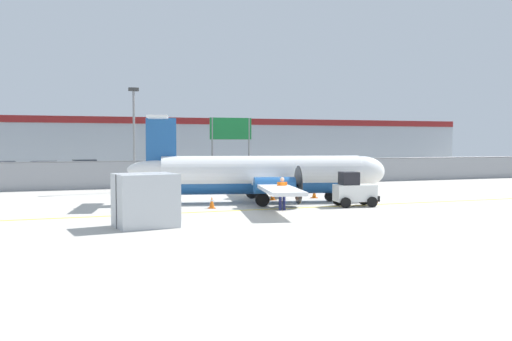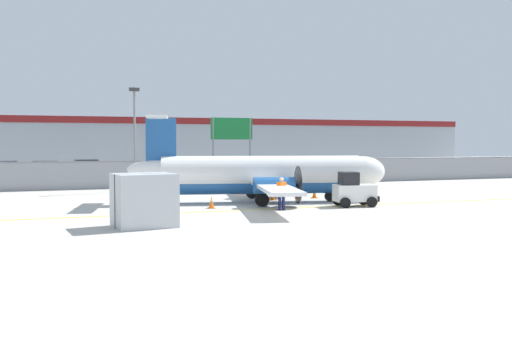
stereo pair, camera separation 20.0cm
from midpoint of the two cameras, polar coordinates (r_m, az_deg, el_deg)
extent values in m
plane|color=#BCB7AD|center=(27.91, 2.61, -4.34)|extent=(140.00, 140.00, 0.00)
cube|color=yellow|center=(29.75, 1.13, -3.88)|extent=(84.00, 0.20, 0.01)
cube|color=gray|center=(44.91, -6.22, -0.33)|extent=(98.00, 0.04, 2.00)
cylinder|color=slate|center=(44.86, -6.23, 1.01)|extent=(98.00, 0.10, 0.10)
cube|color=#38383A|center=(56.19, -9.00, -0.66)|extent=(98.00, 17.00, 0.12)
cube|color=#A8B2BC|center=(74.33, -11.73, 2.63)|extent=(91.00, 8.00, 6.50)
cube|color=maroon|center=(70.42, -11.29, 4.95)|extent=(91.00, 0.20, 0.80)
cylinder|color=white|center=(32.98, 0.42, -0.17)|extent=(11.64, 4.27, 1.90)
ellipsoid|color=white|center=(34.37, 10.44, -0.09)|extent=(2.97, 2.32, 1.80)
ellipsoid|color=white|center=(32.66, -10.13, 0.11)|extent=(3.39, 1.70, 1.05)
cylinder|color=#1E5193|center=(33.01, 0.42, -1.07)|extent=(10.40, 3.61, 1.48)
cube|color=white|center=(33.03, 0.59, -1.16)|extent=(4.92, 15.98, 0.18)
cylinder|color=#1E5193|center=(35.63, 0.30, -0.86)|extent=(2.34, 1.34, 0.90)
cone|color=black|center=(35.81, 2.12, -0.84)|extent=(0.53, 0.52, 0.44)
cylinder|color=#262626|center=(35.83, 2.35, -0.84)|extent=(0.48, 2.06, 2.10)
cylinder|color=#1E5193|center=(30.50, 1.68, -1.49)|extent=(2.34, 1.34, 0.90)
cone|color=black|center=(30.71, 3.79, -1.47)|extent=(0.53, 0.52, 0.44)
cylinder|color=#262626|center=(30.74, 4.07, -1.47)|extent=(0.48, 2.06, 2.10)
cube|color=#1E5193|center=(32.61, -9.64, 2.48)|extent=(1.70, 0.53, 3.10)
cube|color=white|center=(32.64, -9.92, 5.20)|extent=(2.08, 4.92, 0.14)
cylinder|color=#59595B|center=(33.87, 7.22, -1.74)|extent=(0.17, 0.17, 0.97)
cylinder|color=black|center=(33.91, 7.22, -2.57)|extent=(0.63, 0.34, 0.60)
cylinder|color=#59595B|center=(35.19, -0.58, -1.48)|extent=(0.17, 0.17, 0.90)
cylinder|color=black|center=(35.22, -0.58, -2.21)|extent=(0.79, 0.37, 0.76)
cylinder|color=#59595B|center=(30.82, 0.46, -2.10)|extent=(0.17, 0.17, 0.90)
cylinder|color=black|center=(30.86, 0.45, -2.93)|extent=(0.79, 0.37, 0.76)
cube|color=silver|center=(31.44, 9.67, -2.23)|extent=(2.34, 1.41, 0.90)
cube|color=black|center=(31.25, 9.09, -0.78)|extent=(1.04, 1.12, 0.70)
cube|color=black|center=(31.90, 11.60, -2.71)|extent=(0.32, 1.11, 0.30)
cylinder|color=black|center=(32.31, 10.52, -2.90)|extent=(0.58, 0.26, 0.56)
cylinder|color=black|center=(31.21, 11.35, -3.11)|extent=(0.58, 0.26, 0.56)
cylinder|color=black|center=(31.78, 8.01, -2.97)|extent=(0.58, 0.26, 0.56)
cylinder|color=black|center=(30.66, 8.77, -3.19)|extent=(0.58, 0.26, 0.56)
cylinder|color=#191E4C|center=(29.30, 2.62, -3.16)|extent=(0.17, 0.17, 0.85)
cylinder|color=#191E4C|center=(29.23, 2.25, -3.17)|extent=(0.17, 0.17, 0.85)
cylinder|color=orange|center=(29.19, 2.44, -1.75)|extent=(0.35, 0.35, 0.60)
cylinder|color=orange|center=(29.27, 2.84, -1.68)|extent=(0.10, 0.10, 0.55)
cylinder|color=orange|center=(29.12, 2.03, -1.70)|extent=(0.10, 0.10, 0.55)
sphere|color=tan|center=(29.16, 2.44, -0.89)|extent=(0.22, 0.22, 0.22)
cube|color=#B7BCC1|center=(24.00, -11.23, -2.93)|extent=(2.64, 2.29, 2.20)
cube|color=#333338|center=(24.00, -11.23, -2.93)|extent=(2.43, 0.39, 2.20)
cube|color=orange|center=(35.76, 5.69, -2.72)|extent=(0.36, 0.36, 0.04)
cone|color=orange|center=(35.73, 5.69, -2.21)|extent=(0.28, 0.28, 0.60)
cylinder|color=white|center=(35.72, 5.69, -2.09)|extent=(0.17, 0.17, 0.08)
cube|color=orange|center=(34.31, 1.50, -2.95)|extent=(0.36, 0.36, 0.04)
cone|color=orange|center=(34.27, 1.50, -2.42)|extent=(0.28, 0.28, 0.60)
cylinder|color=white|center=(34.27, 1.50, -2.28)|extent=(0.17, 0.17, 0.08)
cube|color=orange|center=(33.66, 11.53, -3.12)|extent=(0.36, 0.36, 0.04)
cone|color=orange|center=(33.63, 11.54, -2.58)|extent=(0.28, 0.28, 0.60)
cylinder|color=white|center=(33.62, 11.54, -2.44)|extent=(0.17, 0.17, 0.08)
cube|color=orange|center=(30.19, -4.62, -3.76)|extent=(0.36, 0.36, 0.04)
cone|color=orange|center=(30.16, -4.63, -3.15)|extent=(0.28, 0.28, 0.60)
cylinder|color=white|center=(30.15, -4.63, -3.00)|extent=(0.17, 0.17, 0.08)
cube|color=silver|center=(58.60, -23.97, -0.07)|extent=(4.39, 2.23, 0.80)
cube|color=#262D38|center=(58.57, -24.13, 0.60)|extent=(2.38, 1.83, 0.56)
cylinder|color=black|center=(59.62, -22.67, -0.30)|extent=(0.62, 0.28, 0.60)
cylinder|color=black|center=(57.82, -22.52, -0.39)|extent=(0.62, 0.28, 0.60)
cube|color=black|center=(57.57, -20.39, -0.05)|extent=(4.37, 2.18, 0.80)
cube|color=#262D38|center=(57.56, -20.55, 0.63)|extent=(2.37, 1.81, 0.56)
cylinder|color=black|center=(58.32, -18.91, -0.30)|extent=(0.62, 0.27, 0.60)
cylinder|color=black|center=(56.53, -19.09, -0.40)|extent=(0.62, 0.27, 0.60)
cylinder|color=black|center=(58.66, -21.63, -0.33)|extent=(0.62, 0.27, 0.60)
cylinder|color=black|center=(56.89, -21.90, -0.43)|extent=(0.62, 0.27, 0.60)
cube|color=#B28C19|center=(60.73, -16.99, 0.15)|extent=(4.35, 2.11, 0.80)
cube|color=#262D38|center=(60.72, -16.86, 0.80)|extent=(2.35, 1.77, 0.56)
cylinder|color=black|center=(59.66, -18.18, -0.22)|extent=(0.62, 0.26, 0.60)
cylinder|color=black|center=(61.44, -18.40, -0.14)|extent=(0.62, 0.26, 0.60)
cylinder|color=black|center=(60.09, -15.53, -0.16)|extent=(0.62, 0.26, 0.60)
cylinder|color=black|center=(61.86, -15.83, -0.08)|extent=(0.62, 0.26, 0.60)
cube|color=#19662D|center=(53.07, -11.68, -0.16)|extent=(4.26, 1.87, 0.80)
cube|color=#262D38|center=(53.01, -11.85, 0.57)|extent=(2.26, 1.65, 0.56)
cylinder|color=black|center=(54.24, -10.40, -0.42)|extent=(0.61, 0.22, 0.60)
cylinder|color=black|center=(52.48, -10.00, -0.53)|extent=(0.61, 0.22, 0.60)
cylinder|color=black|center=(53.74, -13.32, -0.48)|extent=(0.61, 0.22, 0.60)
cylinder|color=black|center=(51.96, -13.02, -0.59)|extent=(0.61, 0.22, 0.60)
cube|color=black|center=(52.72, -6.92, -0.14)|extent=(4.37, 2.18, 0.80)
cube|color=#262D38|center=(52.67, -7.08, 0.60)|extent=(2.37, 1.81, 0.56)
cylinder|color=black|center=(53.80, -5.54, -0.41)|extent=(0.62, 0.27, 0.60)
cylinder|color=black|center=(52.01, -5.27, -0.52)|extent=(0.62, 0.27, 0.60)
cylinder|color=black|center=(53.49, -8.51, -0.45)|extent=(0.62, 0.27, 0.60)
cylinder|color=black|center=(51.70, -8.35, -0.56)|extent=(0.62, 0.27, 0.60)
cube|color=navy|center=(54.76, -2.20, -0.01)|extent=(4.24, 1.79, 0.80)
cube|color=#262D38|center=(54.77, -2.05, 0.71)|extent=(2.23, 1.61, 0.56)
cylinder|color=black|center=(53.53, -3.36, -0.42)|extent=(0.60, 0.21, 0.60)
cylinder|color=black|center=(55.27, -3.86, -0.32)|extent=(0.60, 0.21, 0.60)
cylinder|color=black|center=(54.34, -0.51, -0.37)|extent=(0.60, 0.21, 0.60)
cylinder|color=black|center=(56.05, -1.09, -0.27)|extent=(0.60, 0.21, 0.60)
cube|color=#B28C19|center=(59.07, 1.79, 0.21)|extent=(4.31, 1.99, 0.80)
cube|color=#262D38|center=(59.11, 1.92, 0.87)|extent=(2.30, 1.71, 0.56)
cylinder|color=black|center=(57.68, 0.92, -0.18)|extent=(0.61, 0.24, 0.60)
cylinder|color=black|center=(59.31, 0.19, -0.09)|extent=(0.61, 0.24, 0.60)
cylinder|color=black|center=(58.91, 3.40, -0.12)|extent=(0.61, 0.24, 0.60)
cylinder|color=black|center=(60.51, 2.61, -0.04)|extent=(0.61, 0.24, 0.60)
cube|color=navy|center=(56.67, 7.02, 0.07)|extent=(4.26, 1.85, 0.80)
cube|color=#262D38|center=(56.71, 7.15, 0.76)|extent=(2.25, 1.64, 0.56)
cylinder|color=black|center=(55.22, 6.20, -0.33)|extent=(0.61, 0.22, 0.60)
cylinder|color=black|center=(56.81, 5.34, -0.24)|extent=(0.61, 0.22, 0.60)
cylinder|color=black|center=(56.60, 8.70, -0.27)|extent=(0.61, 0.22, 0.60)
cylinder|color=black|center=(58.15, 7.79, -0.18)|extent=(0.61, 0.22, 0.60)
cylinder|color=slate|center=(40.71, -12.23, 2.81)|extent=(0.16, 0.16, 7.00)
cube|color=#333333|center=(40.88, -12.29, 7.93)|extent=(0.70, 0.30, 0.24)
cylinder|color=slate|center=(46.96, -4.52, 1.96)|extent=(0.14, 0.14, 5.50)
cylinder|color=slate|center=(47.91, -0.83, 1.98)|extent=(0.14, 0.14, 5.50)
cube|color=#14662D|center=(47.42, -2.66, 4.21)|extent=(3.60, 0.10, 1.80)
camera|label=1|loc=(0.10, -90.17, -0.01)|focal=40.00mm
camera|label=2|loc=(0.10, 89.83, 0.01)|focal=40.00mm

